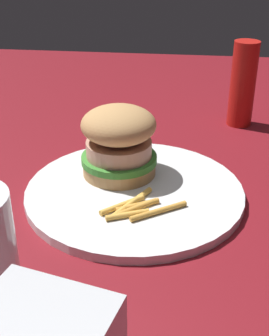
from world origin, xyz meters
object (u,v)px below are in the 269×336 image
at_px(fries_pile, 137,207).
at_px(ketchup_bottle, 243,84).
at_px(sandwich, 122,141).
at_px(plate, 134,192).

distance_m(fries_pile, ketchup_bottle, 0.36).
bearing_deg(fries_pile, sandwich, 109.02).
xyz_separation_m(sandwich, fries_pile, (0.03, -0.09, -0.05)).
xyz_separation_m(plate, fries_pile, (0.01, -0.05, 0.01)).
bearing_deg(plate, fries_pile, -80.07).
distance_m(sandwich, ketchup_bottle, 0.30).
bearing_deg(ketchup_bottle, fries_pile, -114.26).
bearing_deg(fries_pile, plate, 99.93).
bearing_deg(ketchup_bottle, sandwich, -127.38).
height_order(fries_pile, ketchup_bottle, ketchup_bottle).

